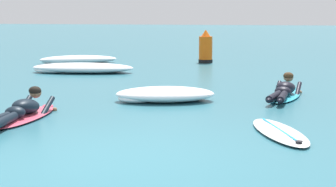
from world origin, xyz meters
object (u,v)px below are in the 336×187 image
(surfer_far, at_px, (284,92))
(channel_marker_buoy, at_px, (206,49))
(drifting_surfboard, at_px, (280,132))
(surfer_near, at_px, (22,112))

(surfer_far, xyz_separation_m, channel_marker_buoy, (-2.80, 7.73, 0.34))
(channel_marker_buoy, bearing_deg, drifting_surfboard, -76.27)
(surfer_far, relative_size, channel_marker_buoy, 2.18)
(drifting_surfboard, xyz_separation_m, channel_marker_buoy, (-2.77, 11.32, 0.44))
(surfer_near, height_order, surfer_far, same)
(surfer_near, xyz_separation_m, drifting_surfboard, (4.22, -0.24, -0.10))
(drifting_surfboard, bearing_deg, surfer_far, 89.48)
(surfer_far, height_order, channel_marker_buoy, channel_marker_buoy)
(surfer_near, relative_size, channel_marker_buoy, 2.26)
(drifting_surfboard, bearing_deg, surfer_near, 176.75)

